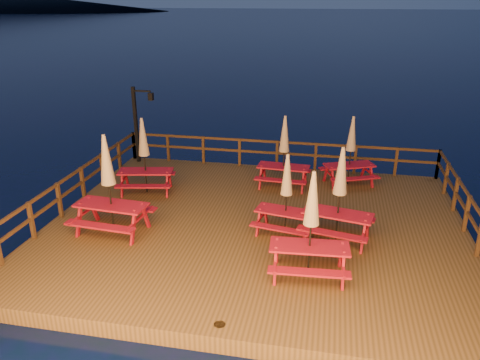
{
  "coord_description": "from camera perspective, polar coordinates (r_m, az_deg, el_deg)",
  "views": [
    {
      "loc": [
        1.92,
        -12.13,
        6.64
      ],
      "look_at": [
        -0.61,
        0.6,
        1.5
      ],
      "focal_mm": 35.0,
      "sensor_mm": 36.0,
      "label": 1
    }
  ],
  "objects": [
    {
      "name": "deck",
      "position": [
        13.87,
        1.99,
        -6.07
      ],
      "size": [
        12.0,
        10.0,
        0.4
      ],
      "primitive_type": "cube",
      "color": "#4B3618",
      "rests_on": "ground"
    },
    {
      "name": "picnic_table_3",
      "position": [
        12.76,
        5.68,
        -1.66
      ],
      "size": [
        1.86,
        1.63,
        2.35
      ],
      "rotation": [
        0.0,
        0.0,
        -0.19
      ],
      "color": "maroon",
      "rests_on": "deck"
    },
    {
      "name": "railing",
      "position": [
        15.07,
        3.14,
        0.27
      ],
      "size": [
        11.8,
        9.75,
        1.1
      ],
      "color": "#321D10",
      "rests_on": "deck"
    },
    {
      "name": "deck_piles",
      "position": [
        14.11,
        1.96,
        -7.87
      ],
      "size": [
        11.44,
        9.44,
        1.4
      ],
      "color": "#321D10",
      "rests_on": "ground"
    },
    {
      "name": "picnic_table_5",
      "position": [
        15.78,
        -11.6,
        3.05
      ],
      "size": [
        2.05,
        1.8,
        2.57
      ],
      "rotation": [
        0.0,
        0.0,
        0.2
      ],
      "color": "maroon",
      "rests_on": "deck"
    },
    {
      "name": "picnic_table_4",
      "position": [
        16.0,
        5.4,
        3.57
      ],
      "size": [
        1.85,
        1.56,
        2.52
      ],
      "rotation": [
        0.0,
        0.0,
        -0.06
      ],
      "color": "maroon",
      "rests_on": "deck"
    },
    {
      "name": "picnic_table_0",
      "position": [
        16.58,
        13.35,
        3.61
      ],
      "size": [
        2.13,
        1.97,
        2.46
      ],
      "rotation": [
        0.0,
        0.0,
        0.39
      ],
      "color": "maroon",
      "rests_on": "deck"
    },
    {
      "name": "picnic_table_2",
      "position": [
        13.2,
        -15.71,
        -0.37
      ],
      "size": [
        2.11,
        1.79,
        2.85
      ],
      "rotation": [
        0.0,
        0.0,
        -0.08
      ],
      "color": "maroon",
      "rests_on": "deck"
    },
    {
      "name": "picnic_table_6",
      "position": [
        10.86,
        8.65,
        -5.26
      ],
      "size": [
        1.95,
        1.65,
        2.65
      ],
      "rotation": [
        0.0,
        0.0,
        0.07
      ],
      "color": "maroon",
      "rests_on": "deck"
    },
    {
      "name": "lamp_post",
      "position": [
        18.75,
        -12.19,
        7.41
      ],
      "size": [
        0.85,
        0.18,
        3.0
      ],
      "color": "black",
      "rests_on": "deck"
    },
    {
      "name": "ground",
      "position": [
        13.96,
        1.98,
        -6.8
      ],
      "size": [
        500.0,
        500.0,
        0.0
      ],
      "primitive_type": "plane",
      "color": "black",
      "rests_on": "ground"
    },
    {
      "name": "picnic_table_1",
      "position": [
        12.63,
        12.04,
        -1.56
      ],
      "size": [
        2.13,
        1.88,
        2.65
      ],
      "rotation": [
        0.0,
        0.0,
        -0.21
      ],
      "color": "maroon",
      "rests_on": "deck"
    }
  ]
}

